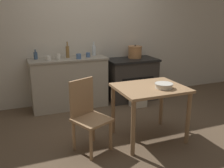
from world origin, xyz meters
name	(u,v)px	position (x,y,z in m)	size (l,w,h in m)	color
ground_plane	(124,131)	(0.00, 0.00, 0.00)	(14.00, 14.00, 0.00)	brown
wall_back	(91,35)	(0.00, 1.58, 1.27)	(8.00, 0.07, 2.55)	beige
counter_cabinet	(69,83)	(-0.52, 1.29, 0.46)	(1.37, 0.54, 0.91)	#B2A893
stove	(131,79)	(0.73, 1.26, 0.41)	(0.98, 0.61, 0.82)	#38332D
work_table	(150,95)	(0.23, -0.31, 0.63)	(0.90, 0.74, 0.75)	#A87F56
chair	(88,114)	(-0.63, -0.26, 0.47)	(0.53, 0.53, 0.90)	#A87F56
flour_sack	(138,98)	(0.66, 0.82, 0.16)	(0.29, 0.20, 0.33)	beige
stock_pot	(135,52)	(0.83, 1.33, 0.94)	(0.28, 0.28, 0.26)	#B77A47
mixing_bowl_large	(164,85)	(0.35, -0.44, 0.79)	(0.24, 0.24, 0.07)	silver
bottle_far_left	(68,52)	(-0.51, 1.34, 1.02)	(0.06, 0.06, 0.29)	olive
bottle_left	(94,50)	(0.00, 1.41, 1.01)	(0.07, 0.07, 0.25)	silver
bottle_mid_left	(36,55)	(-1.06, 1.40, 0.98)	(0.07, 0.07, 0.17)	#3D5675
cup_center_left	(88,55)	(-0.16, 1.26, 0.95)	(0.07, 0.07, 0.08)	#4C6B99
cup_center	(79,56)	(-0.36, 1.17, 0.96)	(0.09, 0.09, 0.09)	#4C6B99
cup_center_right	(48,58)	(-0.87, 1.19, 0.95)	(0.09, 0.09, 0.08)	silver
cup_mid_right	(58,57)	(-0.70, 1.23, 0.96)	(0.07, 0.07, 0.10)	silver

